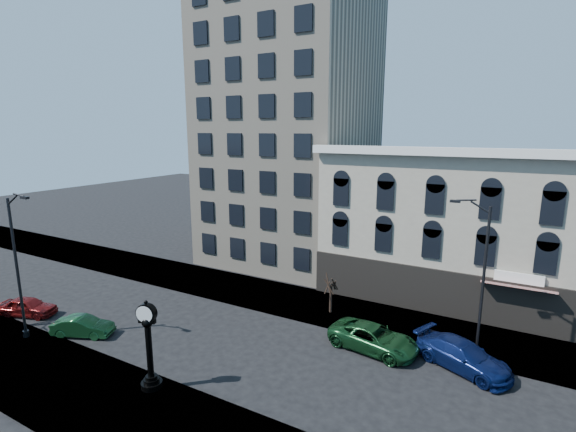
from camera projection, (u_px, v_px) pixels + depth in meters
The scene contains 13 objects.
ground at pixel (231, 344), 27.19m from camera, with size 160.00×160.00×0.00m, color black.
sidewalk_far at pixel (290, 300), 34.02m from camera, with size 160.00×6.00×0.12m, color gray.
sidewalk_near at pixel (133, 414), 20.34m from camera, with size 160.00×6.00×0.12m, color gray.
cream_tower at pixel (290, 73), 42.35m from camera, with size 15.90×15.40×42.50m.
victorian_row at pixel (466, 226), 33.85m from camera, with size 22.60×11.19×12.50m.
street_clock at pixel (149, 349), 21.97m from camera, with size 1.13×1.13×4.97m.
street_lamp_near at pixel (18, 229), 26.00m from camera, with size 2.58×0.39×9.95m.
street_lamp_far at pixel (474, 237), 24.37m from camera, with size 2.55×0.50×9.84m.
bare_tree_far at pixel (331, 280), 31.15m from camera, with size 2.01×2.01×3.45m.
car_near_a at pixel (28, 307), 31.22m from camera, with size 1.66×4.13×1.41m, color maroon.
car_near_b at pixel (83, 326), 28.16m from camera, with size 1.40×4.01×1.32m, color #143F1E.
car_far_a at pixel (374, 338), 26.31m from camera, with size 2.62×5.69×1.58m, color #143F1E.
car_far_b at pixel (463, 355), 24.23m from camera, with size 2.28×5.62×1.63m, color #0C194C.
Camera 1 is at (15.37, -19.99, 13.67)m, focal length 26.00 mm.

